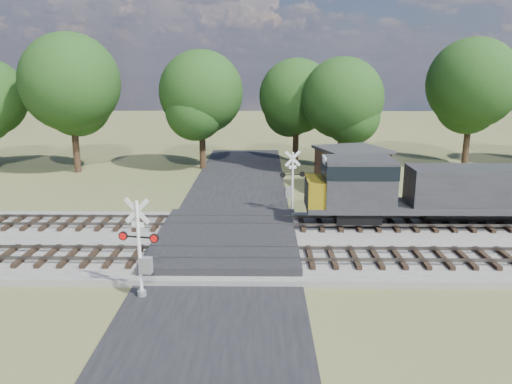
{
  "coord_description": "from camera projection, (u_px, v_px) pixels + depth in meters",
  "views": [
    {
      "loc": [
        1.81,
        -23.31,
        8.79
      ],
      "look_at": [
        1.47,
        2.0,
        2.43
      ],
      "focal_mm": 35.0,
      "sensor_mm": 36.0,
      "label": 1
    }
  ],
  "objects": [
    {
      "name": "equipment_shed",
      "position": [
        351.0,
        168.0,
        36.6
      ],
      "size": [
        5.67,
        5.67,
        3.07
      ],
      "rotation": [
        0.0,
        0.0,
        0.31
      ],
      "color": "#4C2A20",
      "rests_on": "ground"
    },
    {
      "name": "crossing_signal_far",
      "position": [
        291.0,
        187.0,
        30.55
      ],
      "size": [
        1.56,
        0.42,
        3.91
      ],
      "rotation": [
        0.0,
        0.0,
        3.33
      ],
      "color": "silver",
      "rests_on": "ground"
    },
    {
      "name": "track_near",
      "position": [
        291.0,
        256.0,
        22.69
      ],
      "size": [
        140.0,
        2.6,
        0.33
      ],
      "color": "black",
      "rests_on": "ballast_bed"
    },
    {
      "name": "crossing_panel",
      "position": [
        226.0,
        240.0,
        25.18
      ],
      "size": [
        7.0,
        9.0,
        0.62
      ],
      "primitive_type": "cube",
      "color": "#262628",
      "rests_on": "ground"
    },
    {
      "name": "ground",
      "position": [
        226.0,
        249.0,
        24.77
      ],
      "size": [
        160.0,
        160.0,
        0.0
      ],
      "primitive_type": "plane",
      "color": "#4A532C",
      "rests_on": "ground"
    },
    {
      "name": "treeline",
      "position": [
        336.0,
        93.0,
        42.69
      ],
      "size": [
        77.7,
        11.16,
        11.61
      ],
      "color": "black",
      "rests_on": "ground"
    },
    {
      "name": "road",
      "position": [
        226.0,
        248.0,
        24.76
      ],
      "size": [
        7.0,
        60.0,
        0.08
      ],
      "primitive_type": "cube",
      "color": "black",
      "rests_on": "ground"
    },
    {
      "name": "crossing_signal_near",
      "position": [
        142.0,
        257.0,
        19.15
      ],
      "size": [
        1.62,
        0.45,
        4.05
      ],
      "rotation": [
        0.0,
        0.0,
        -0.2
      ],
      "color": "silver",
      "rests_on": "ground"
    },
    {
      "name": "ballast_bed",
      "position": [
        425.0,
        244.0,
        25.09
      ],
      "size": [
        140.0,
        10.0,
        0.3
      ],
      "primitive_type": "cube",
      "color": "gray",
      "rests_on": "ground"
    },
    {
      "name": "track_far",
      "position": [
        286.0,
        223.0,
        27.54
      ],
      "size": [
        140.0,
        2.6,
        0.33
      ],
      "color": "black",
      "rests_on": "ballast_bed"
    }
  ]
}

